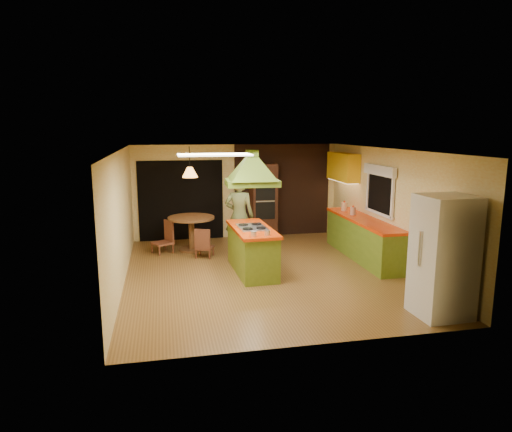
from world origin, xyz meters
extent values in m
plane|color=brown|center=(0.00, 0.00, 0.00)|extent=(6.50, 6.50, 0.00)
plane|color=beige|center=(0.00, 3.25, 1.25)|extent=(5.50, 0.00, 5.50)
plane|color=beige|center=(0.00, -3.25, 1.25)|extent=(5.50, 0.00, 5.50)
plane|color=beige|center=(-2.75, 0.00, 1.25)|extent=(0.00, 6.50, 6.50)
plane|color=beige|center=(2.75, 0.00, 1.25)|extent=(0.00, 6.50, 6.50)
plane|color=silver|center=(0.00, 0.00, 2.50)|extent=(6.50, 6.50, 0.00)
cube|color=#381E14|center=(1.25, 3.23, 1.25)|extent=(2.64, 0.03, 2.50)
cube|color=black|center=(-1.50, 3.23, 1.05)|extent=(2.20, 0.03, 2.10)
cube|color=olive|center=(2.45, 0.60, 0.43)|extent=(0.58, 3.00, 0.86)
cube|color=#E53807|center=(2.45, 0.60, 0.89)|extent=(0.62, 3.05, 0.06)
cube|color=yellow|center=(2.57, 2.20, 1.95)|extent=(0.34, 1.40, 0.70)
cube|color=black|center=(2.72, 0.40, 1.55)|extent=(0.03, 1.16, 0.96)
cube|color=white|center=(2.67, 0.40, 2.02)|extent=(0.10, 1.35, 0.22)
cube|color=white|center=(-1.10, -1.20, 2.48)|extent=(1.20, 0.60, 0.03)
cube|color=olive|center=(-0.21, 0.11, 0.44)|extent=(0.76, 1.81, 0.87)
cube|color=red|center=(-0.21, 0.11, 0.90)|extent=(0.82, 1.89, 0.06)
cube|color=silver|center=(-0.21, 0.11, 0.94)|extent=(0.57, 0.80, 0.02)
cube|color=#4E691A|center=(-0.21, 0.11, 1.85)|extent=(1.07, 0.79, 0.12)
pyramid|color=#4E691A|center=(-0.21, 0.11, 2.36)|extent=(1.07, 0.79, 0.45)
cube|color=#4E691A|center=(-0.21, 0.11, 2.43)|extent=(0.22, 0.22, 0.14)
imported|color=#545D31|center=(-0.26, 1.39, 0.93)|extent=(0.79, 0.66, 1.86)
cube|color=silver|center=(2.27, -2.68, 0.96)|extent=(0.81, 0.77, 1.92)
cube|color=#452316|center=(0.64, 2.95, 1.00)|extent=(0.69, 0.62, 2.00)
cube|color=black|center=(0.64, 2.65, 1.30)|extent=(0.52, 0.05, 0.45)
cube|color=black|center=(0.64, 2.65, 0.80)|extent=(0.52, 0.05, 0.45)
cylinder|color=brown|center=(-1.32, 2.06, 0.81)|extent=(1.11, 1.11, 0.05)
cylinder|color=brown|center=(-1.32, 2.06, 0.42)|extent=(0.14, 0.14, 0.78)
cylinder|color=brown|center=(-1.32, 2.06, 0.03)|extent=(0.62, 0.62, 0.05)
cone|color=#FF9E3F|center=(-1.32, 2.06, 1.90)|extent=(0.48, 0.48, 0.24)
cylinder|color=#F2E1C2|center=(2.40, 1.62, 1.02)|extent=(0.16, 0.16, 0.21)
cylinder|color=beige|center=(2.40, 1.64, 1.01)|extent=(0.18, 0.18, 0.19)
cylinder|color=beige|center=(2.40, 1.09, 1.01)|extent=(0.16, 0.16, 0.18)
camera|label=1|loc=(-1.95, -8.76, 2.91)|focal=32.00mm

